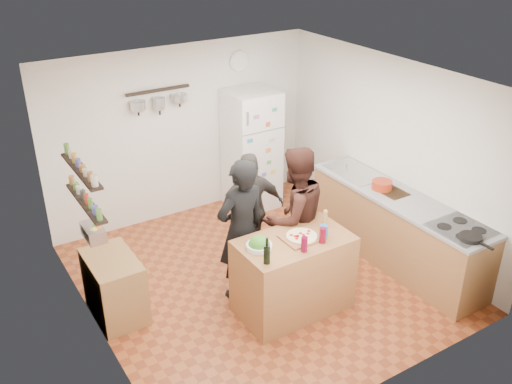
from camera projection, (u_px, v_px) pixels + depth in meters
room_shell at (243, 175)px, 6.82m from camera, size 4.20×4.20×4.20m
prep_island at (293, 275)px, 6.35m from camera, size 1.25×0.72×0.91m
pizza_board at (302, 238)px, 6.17m from camera, size 0.42×0.34×0.02m
pizza at (302, 236)px, 6.16m from camera, size 0.34×0.34×0.02m
salad_bowl at (259, 246)px, 5.98m from camera, size 0.27×0.27×0.05m
wine_bottle at (267, 254)px, 5.70m from camera, size 0.07×0.07×0.21m
wine_glass_near at (304, 244)px, 5.91m from camera, size 0.07×0.07×0.17m
wine_glass_far at (323, 235)px, 6.06m from camera, size 0.07×0.07×0.17m
pepper_mill at (325, 220)px, 6.36m from camera, size 0.05×0.05×0.17m
salt_canister at (324, 231)px, 6.17m from camera, size 0.09×0.09×0.14m
person_left at (241, 230)px, 6.42m from camera, size 0.67×0.47×1.73m
person_center at (294, 217)px, 6.68m from camera, size 0.87×0.69×1.74m
person_back at (251, 209)px, 7.11m from camera, size 0.93×0.51×1.50m
counter_run at (396, 229)px, 7.27m from camera, size 0.63×2.63×0.90m
stove_top at (461, 230)px, 6.34m from camera, size 0.60×0.62×0.02m
skillet at (471, 237)px, 6.13m from camera, size 0.25×0.25×0.05m
sink at (355, 172)px, 7.71m from camera, size 0.50×0.80×0.03m
cutting_board at (392, 192)px, 7.17m from camera, size 0.30×0.40×0.02m
red_bowl at (382, 185)px, 7.22m from camera, size 0.26×0.26×0.11m
fridge at (251, 150)px, 8.46m from camera, size 0.70×0.68×1.80m
wall_clock at (239, 62)px, 8.15m from camera, size 0.30×0.03×0.30m
spice_shelf_lower at (86, 203)px, 5.65m from camera, size 0.12×1.00×0.02m
spice_shelf_upper at (81, 170)px, 5.49m from camera, size 0.12×1.00×0.02m
produce_basket at (93, 232)px, 5.82m from camera, size 0.18×0.35×0.14m
side_table at (115, 287)px, 6.30m from camera, size 0.50×0.80×0.73m
pot_rack at (158, 90)px, 7.56m from camera, size 0.90×0.04×0.04m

